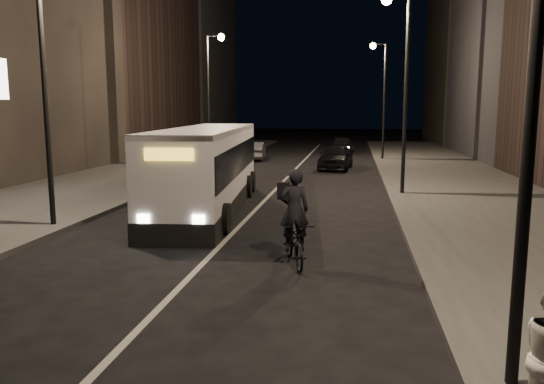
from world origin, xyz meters
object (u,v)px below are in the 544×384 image
at_px(streetlight_right_mid, 400,67).
at_px(car_far, 342,145).
at_px(cyclist_on_bicycle, 295,233).
at_px(streetlight_left_near, 51,51).
at_px(city_bus, 208,165).
at_px(streetlight_left_far, 212,82).
at_px(streetlight_right_far, 381,85).
at_px(car_mid, 255,151).
at_px(car_near, 336,157).

xyz_separation_m(streetlight_right_mid, car_far, (-2.78, 22.26, -4.71)).
distance_m(streetlight_right_mid, cyclist_on_bicycle, 12.03).
height_order(streetlight_left_near, city_bus, streetlight_left_near).
bearing_deg(streetlight_left_far, streetlight_right_far, 29.36).
bearing_deg(car_mid, city_bus, 89.88).
distance_m(car_mid, car_far, 9.41).
bearing_deg(streetlight_left_near, car_near, 66.65).
xyz_separation_m(streetlight_right_mid, streetlight_left_near, (-10.66, -8.00, 0.00)).
xyz_separation_m(streetlight_left_far, car_near, (7.79, 0.04, -4.58)).
xyz_separation_m(streetlight_right_mid, city_bus, (-7.08, -4.06, -3.73)).
relative_size(streetlight_right_far, cyclist_on_bicycle, 3.50).
bearing_deg(streetlight_right_mid, cyclist_on_bicycle, -106.44).
relative_size(streetlight_right_far, car_near, 1.78).
height_order(streetlight_right_mid, car_near, streetlight_right_mid).
height_order(streetlight_right_mid, cyclist_on_bicycle, streetlight_right_mid).
bearing_deg(streetlight_right_far, streetlight_right_mid, -90.00).
bearing_deg(city_bus, streetlight_left_far, 99.02).
bearing_deg(streetlight_left_near, cyclist_on_bicycle, -19.56).
xyz_separation_m(streetlight_left_near, streetlight_left_far, (0.00, 18.00, 0.00)).
relative_size(streetlight_right_far, car_far, 1.82).
relative_size(streetlight_left_far, car_near, 1.78).
bearing_deg(cyclist_on_bicycle, car_near, 72.51).
bearing_deg(streetlight_right_mid, streetlight_left_far, 136.84).
xyz_separation_m(city_bus, car_far, (4.30, 26.32, -0.99)).
distance_m(streetlight_left_near, car_near, 20.18).
height_order(streetlight_left_near, car_far, streetlight_left_near).
bearing_deg(car_near, streetlight_right_mid, -68.79).
height_order(streetlight_right_mid, streetlight_left_near, same).
bearing_deg(car_mid, streetlight_right_mid, 114.90).
height_order(streetlight_right_far, car_near, streetlight_right_far).
bearing_deg(streetlight_left_far, streetlight_left_near, -90.00).
xyz_separation_m(streetlight_left_far, car_mid, (1.73, 5.15, -4.71)).
bearing_deg(city_bus, streetlight_right_far, 65.27).
distance_m(streetlight_left_near, car_mid, 23.69).
bearing_deg(car_near, car_mid, 145.05).
bearing_deg(cyclist_on_bicycle, city_bus, 103.99).
height_order(streetlight_left_far, car_near, streetlight_left_far).
bearing_deg(streetlight_right_far, car_far, 113.91).
distance_m(cyclist_on_bicycle, car_near, 20.71).
relative_size(car_near, car_mid, 1.15).
distance_m(city_bus, car_far, 26.69).
height_order(streetlight_left_near, car_mid, streetlight_left_near).
bearing_deg(car_near, city_bus, -101.38).
xyz_separation_m(cyclist_on_bicycle, car_mid, (-5.78, 25.82, -0.12)).
xyz_separation_m(car_mid, car_far, (6.16, 7.12, -0.01)).
distance_m(streetlight_left_near, streetlight_left_far, 18.00).
height_order(streetlight_left_near, cyclist_on_bicycle, streetlight_left_near).
bearing_deg(car_far, car_near, -93.98).
bearing_deg(streetlight_left_near, city_bus, 47.73).
relative_size(car_mid, car_far, 0.89).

